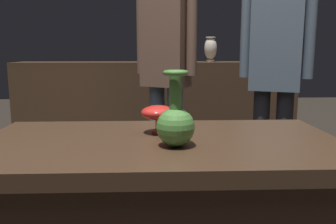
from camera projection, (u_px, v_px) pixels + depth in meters
name	position (u px, v px, depth m)	size (l,w,h in m)	color
back_display_shelf	(156.00, 114.00, 3.39)	(2.60, 0.40, 0.99)	#422D1E
vase_centerpiece	(176.00, 122.00, 1.08)	(0.12, 0.12, 0.23)	#477A38
vase_tall_behind	(158.00, 113.00, 1.25)	(0.12, 0.12, 0.10)	red
shelf_vase_right	(211.00, 48.00, 3.33)	(0.12, 0.12, 0.23)	silver
shelf_vase_far_right	(267.00, 51.00, 3.29)	(0.07, 0.07, 0.21)	#E55B1E
visitor_center_back	(166.00, 62.00, 2.45)	(0.41, 0.32, 1.71)	slate
visitor_near_right	(275.00, 66.00, 2.31)	(0.44, 0.29, 1.69)	#232328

